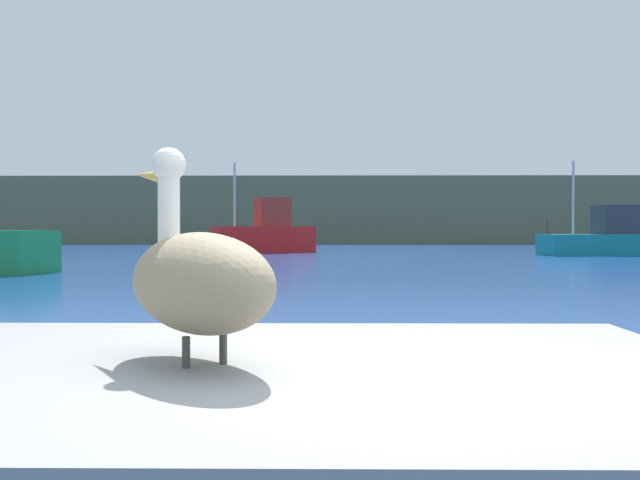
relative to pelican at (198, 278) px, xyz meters
The scene contains 5 objects.
hillside_backdrop 71.78m from the pelican, 89.28° to the left, with size 140.00×14.86×6.06m, color #5B664C.
pier_dock 0.73m from the pelican, 57.74° to the right, with size 3.97×2.47×0.81m, color gray.
pelican is the anchor object (origin of this frame).
fishing_boat_red 39.12m from the pelican, 94.47° to the left, with size 5.80×4.12×4.92m.
fishing_boat_teal 38.26m from the pelican, 67.10° to the left, with size 7.78×3.25×4.69m.
Camera 1 is at (-0.40, -2.67, 1.32)m, focal length 42.48 mm.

